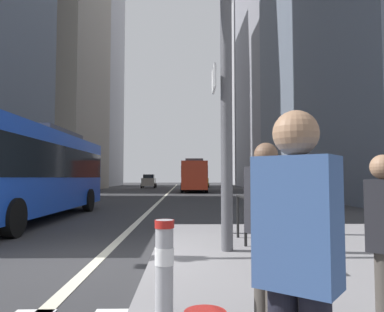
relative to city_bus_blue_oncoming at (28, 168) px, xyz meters
The scene contains 17 objects.
ground_plane 14.46m from the city_bus_blue_oncoming, 74.15° to the left, with size 160.00×160.00×0.00m, color #303033.
lane_centre_line 24.19m from the city_bus_blue_oncoming, 80.65° to the left, with size 0.20×80.00×0.01m, color beige.
office_tower_left_mid 38.31m from the city_bus_blue_oncoming, 110.97° to the left, with size 13.45×16.23×39.87m, color gray.
office_tower_left_far 56.45m from the city_bus_blue_oncoming, 103.36° to the left, with size 10.93×17.35×46.20m, color #9E9EA3.
office_tower_right_mid 54.64m from the city_bus_blue_oncoming, 63.84° to the left, with size 11.90×21.62×57.89m, color gray.
office_tower_right_far 73.81m from the city_bus_blue_oncoming, 73.05° to the left, with size 10.86×19.59×38.13m, color #9E9EA3.
city_bus_blue_oncoming is the anchor object (origin of this frame).
city_bus_red_receding 27.37m from the city_bus_blue_oncoming, 76.17° to the left, with size 2.86×10.97×3.40m.
car_oncoming_mid 39.82m from the city_bus_blue_oncoming, 89.48° to the left, with size 2.12×4.51×1.94m.
car_receding_near 43.50m from the city_bus_blue_oncoming, 80.71° to the left, with size 2.10×4.05×1.94m.
car_receding_far 42.56m from the city_bus_blue_oncoming, 79.00° to the left, with size 2.07×4.05×1.94m.
traffic_signal_gantry 7.61m from the city_bus_blue_oncoming, 56.56° to the right, with size 6.81×0.65×6.00m.
street_lamp_post 8.33m from the city_bus_blue_oncoming, 30.98° to the right, with size 5.50×0.32×8.00m.
bollard_left 10.69m from the city_bus_blue_oncoming, 60.11° to the right, with size 0.20×0.20×0.94m.
pedestrian_railing 9.14m from the city_bus_blue_oncoming, 42.33° to the right, with size 0.06×3.19×0.98m.
pedestrian_waiting 12.67m from the city_bus_blue_oncoming, 61.45° to the right, with size 0.45×0.42×1.70m.
pedestrian_walking 11.35m from the city_bus_blue_oncoming, 56.34° to the right, with size 0.40×0.45×1.70m.
Camera 1 is at (1.58, -6.69, 1.52)m, focal length 34.05 mm.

